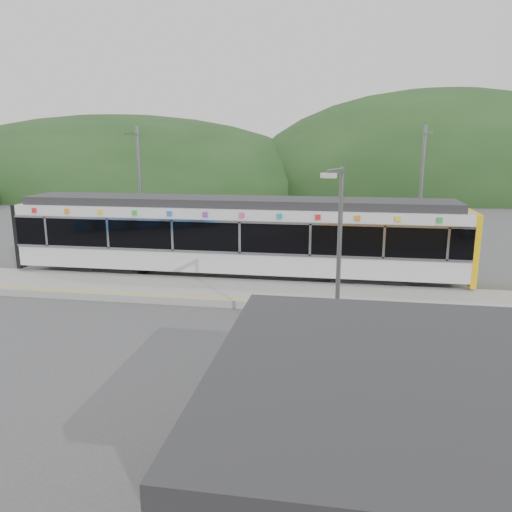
# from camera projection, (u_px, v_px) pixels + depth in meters

# --- Properties ---
(ground) EXTENTS (120.00, 120.00, 0.00)m
(ground) POSITION_uv_depth(u_px,v_px,m) (241.00, 325.00, 17.28)
(ground) COLOR #4C4C4F
(ground) RESTS_ON ground
(hills) EXTENTS (146.00, 149.00, 26.00)m
(hills) POSITION_uv_depth(u_px,v_px,m) (406.00, 290.00, 21.38)
(hills) COLOR #1E3D19
(hills) RESTS_ON ground
(platform) EXTENTS (26.00, 3.20, 0.30)m
(platform) POSITION_uv_depth(u_px,v_px,m) (257.00, 293.00, 20.42)
(platform) COLOR #9E9E99
(platform) RESTS_ON ground
(yellow_line) EXTENTS (26.00, 0.10, 0.01)m
(yellow_line) POSITION_uv_depth(u_px,v_px,m) (251.00, 299.00, 19.14)
(yellow_line) COLOR yellow
(yellow_line) RESTS_ON platform
(train) EXTENTS (20.44, 3.01, 3.74)m
(train) POSITION_uv_depth(u_px,v_px,m) (236.00, 235.00, 22.82)
(train) COLOR black
(train) RESTS_ON ground
(catenary_mast_west) EXTENTS (0.18, 1.80, 7.00)m
(catenary_mast_west) POSITION_uv_depth(u_px,v_px,m) (140.00, 193.00, 25.83)
(catenary_mast_west) COLOR slate
(catenary_mast_west) RESTS_ON ground
(catenary_mast_east) EXTENTS (0.18, 1.80, 7.00)m
(catenary_mast_east) POSITION_uv_depth(u_px,v_px,m) (421.00, 197.00, 23.59)
(catenary_mast_east) COLOR slate
(catenary_mast_east) RESTS_ON ground
(lamp_post) EXTENTS (0.47, 1.05, 5.59)m
(lamp_post) POSITION_uv_depth(u_px,v_px,m) (339.00, 255.00, 12.86)
(lamp_post) COLOR slate
(lamp_post) RESTS_ON ground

